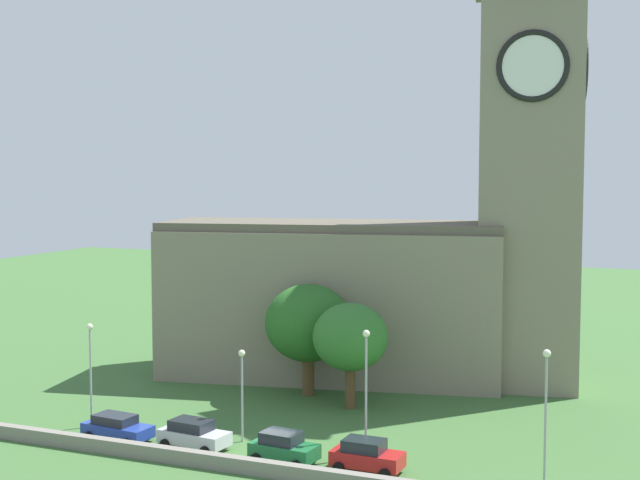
# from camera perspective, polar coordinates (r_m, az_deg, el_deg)

# --- Properties ---
(ground_plane) EXTENTS (200.00, 200.00, 0.00)m
(ground_plane) POSITION_cam_1_polar(r_m,az_deg,el_deg) (69.74, 2.27, -9.98)
(ground_plane) COLOR #3D6633
(church) EXTENTS (35.75, 16.07, 36.19)m
(church) POSITION_cam_1_polar(r_m,az_deg,el_deg) (74.37, 5.39, -0.42)
(church) COLOR gray
(church) RESTS_ON ground
(quay_barrier) EXTENTS (41.74, 0.70, 0.88)m
(quay_barrier) POSITION_cam_1_polar(r_m,az_deg,el_deg) (53.52, -4.78, -14.06)
(quay_barrier) COLOR gray
(quay_barrier) RESTS_ON ground
(car_blue) EXTENTS (4.83, 2.59, 1.64)m
(car_blue) POSITION_cam_1_polar(r_m,az_deg,el_deg) (60.71, -12.75, -11.50)
(car_blue) COLOR #233D9E
(car_blue) RESTS_ON ground
(car_silver) EXTENTS (4.67, 2.63, 1.80)m
(car_silver) POSITION_cam_1_polar(r_m,az_deg,el_deg) (58.08, -8.02, -12.09)
(car_silver) COLOR silver
(car_silver) RESTS_ON ground
(car_green) EXTENTS (4.16, 2.54, 1.90)m
(car_green) POSITION_cam_1_polar(r_m,az_deg,el_deg) (54.85, -2.33, -13.01)
(car_green) COLOR #1E6B38
(car_green) RESTS_ON ground
(car_red) EXTENTS (4.17, 2.27, 1.90)m
(car_red) POSITION_cam_1_polar(r_m,az_deg,el_deg) (53.45, 2.97, -13.49)
(car_red) COLOR red
(car_red) RESTS_ON ground
(streetlamp_west_mid) EXTENTS (0.44, 0.44, 7.09)m
(streetlamp_west_mid) POSITION_cam_1_polar(r_m,az_deg,el_deg) (63.10, -14.35, -7.27)
(streetlamp_west_mid) COLOR #9EA0A5
(streetlamp_west_mid) RESTS_ON ground
(streetlamp_central) EXTENTS (0.44, 0.44, 5.98)m
(streetlamp_central) POSITION_cam_1_polar(r_m,az_deg,el_deg) (58.29, -4.97, -8.77)
(streetlamp_central) COLOR #9EA0A5
(streetlamp_central) RESTS_ON ground
(streetlamp_east_mid) EXTENTS (0.44, 0.44, 7.81)m
(streetlamp_east_mid) POSITION_cam_1_polar(r_m,az_deg,el_deg) (54.97, 2.94, -8.46)
(streetlamp_east_mid) COLOR #9EA0A5
(streetlamp_east_mid) RESTS_ON ground
(streetlamp_east_end) EXTENTS (0.44, 0.44, 7.72)m
(streetlamp_east_end) POSITION_cam_1_polar(r_m,az_deg,el_deg) (51.24, 14.13, -9.63)
(streetlamp_east_end) COLOR #9EA0A5
(streetlamp_east_end) RESTS_ON ground
(tree_churchyard) EXTENTS (5.51, 5.51, 7.76)m
(tree_churchyard) POSITION_cam_1_polar(r_m,az_deg,el_deg) (65.76, 1.94, -6.19)
(tree_churchyard) COLOR brown
(tree_churchyard) RESTS_ON ground
(tree_riverside_west) EXTENTS (6.65, 6.65, 8.64)m
(tree_riverside_west) POSITION_cam_1_polar(r_m,az_deg,el_deg) (69.45, -0.76, -5.30)
(tree_riverside_west) COLOR brown
(tree_riverside_west) RESTS_ON ground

